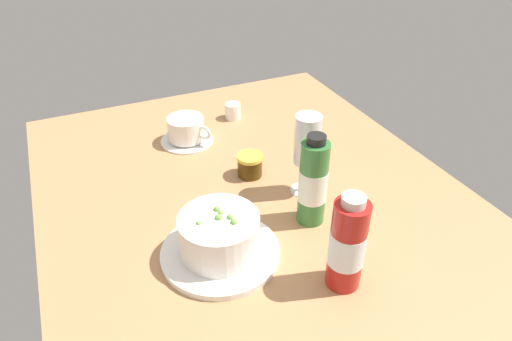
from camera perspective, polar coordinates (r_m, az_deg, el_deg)
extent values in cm
cube|color=#B27F51|center=(95.28, 0.25, -4.27)|extent=(110.00, 84.00, 3.00)
cylinder|color=white|center=(82.09, -4.40, -10.01)|extent=(20.73, 20.73, 1.20)
cylinder|color=white|center=(79.25, -4.53, -7.84)|extent=(13.79, 13.79, 7.14)
cylinder|color=beige|center=(77.44, -4.62, -6.31)|extent=(11.86, 11.86, 1.60)
sphere|color=#7AAE4C|center=(77.77, -4.36, -5.23)|extent=(0.87, 0.87, 0.87)
sphere|color=#7AAE4C|center=(76.78, -4.68, -5.85)|extent=(1.06, 1.06, 1.06)
sphere|color=#7AAE4C|center=(76.82, -3.19, -5.76)|extent=(1.13, 1.13, 1.13)
sphere|color=#7AAE4C|center=(78.59, -4.82, -4.77)|extent=(1.17, 1.17, 1.17)
sphere|color=#7AAE4C|center=(76.86, -4.58, -5.80)|extent=(1.32, 1.32, 1.32)
sphere|color=#7AAE4C|center=(75.80, -2.71, -6.38)|extent=(1.17, 1.17, 1.17)
sphere|color=#7AAE4C|center=(76.12, -7.07, -6.44)|extent=(0.82, 0.82, 0.82)
cylinder|color=white|center=(114.73, -8.48, 3.76)|extent=(12.76, 12.76, 0.90)
cylinder|color=white|center=(113.18, -8.61, 5.15)|extent=(8.76, 8.76, 5.46)
cylinder|color=black|center=(112.14, -8.71, 6.15)|extent=(7.44, 7.44, 1.00)
torus|color=white|center=(110.16, -6.37, 4.65)|extent=(3.37, 2.79, 3.60)
cylinder|color=white|center=(123.70, -2.87, 7.32)|extent=(4.07, 4.07, 4.15)
cone|color=white|center=(121.36, -2.83, 7.60)|extent=(2.39, 1.98, 2.23)
cylinder|color=white|center=(97.20, 5.89, -2.34)|extent=(5.64, 5.64, 0.40)
cylinder|color=white|center=(95.14, 6.02, -0.61)|extent=(0.80, 0.80, 6.74)
cylinder|color=white|center=(90.65, 6.33, 3.79)|extent=(5.19, 5.19, 10.15)
cylinder|color=#F4ECBB|center=(91.42, 6.27, 2.97)|extent=(4.26, 4.26, 6.09)
cylinder|color=#462F0B|center=(100.34, -0.76, 0.46)|extent=(5.36, 5.36, 4.16)
cylinder|color=yellow|center=(98.99, -0.77, 1.66)|extent=(5.63, 5.63, 0.80)
cylinder|color=#B21E19|center=(73.68, 11.13, -9.02)|extent=(5.61, 5.61, 15.98)
cylinder|color=white|center=(73.89, 11.11, -9.21)|extent=(5.73, 5.73, 6.07)
cylinder|color=silver|center=(68.14, 11.92, -3.65)|extent=(3.65, 3.65, 1.42)
cylinder|color=#337233|center=(85.02, 7.00, -1.56)|extent=(5.22, 5.22, 16.83)
cylinder|color=white|center=(85.22, 6.98, -1.75)|extent=(5.33, 5.33, 6.40)
cylinder|color=black|center=(80.08, 7.45, 3.79)|extent=(3.39, 3.39, 1.53)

